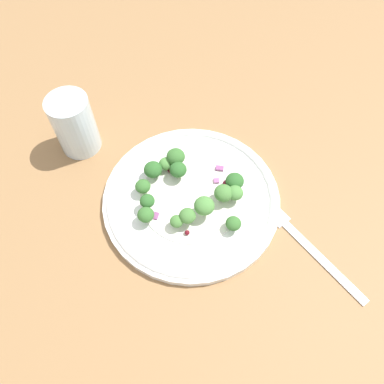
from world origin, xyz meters
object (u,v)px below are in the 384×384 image
at_px(plate, 192,198).
at_px(broccoli_floret_0, 176,157).
at_px(broccoli_floret_2, 146,215).
at_px(fork, 308,245).
at_px(water_glass, 75,125).
at_px(broccoli_floret_1, 167,164).

bearing_deg(plate, broccoli_floret_0, -156.65).
xyz_separation_m(plate, broccoli_floret_2, (0.04, -0.06, 0.02)).
distance_m(broccoli_floret_0, fork, 0.24).
relative_size(broccoli_floret_0, water_glass, 0.29).
height_order(plate, broccoli_floret_1, broccoli_floret_1).
distance_m(fork, water_glass, 0.40).
bearing_deg(broccoli_floret_2, plate, 122.77).
bearing_deg(broccoli_floret_2, broccoli_floret_0, 158.73).
bearing_deg(fork, plate, -113.05).
bearing_deg(fork, water_glass, -116.70).
xyz_separation_m(fork, water_glass, (-0.18, -0.36, 0.05)).
distance_m(broccoli_floret_2, water_glass, 0.19).
height_order(broccoli_floret_0, fork, broccoli_floret_0).
bearing_deg(broccoli_floret_2, water_glass, -140.35).
bearing_deg(plate, water_glass, -119.80).
height_order(broccoli_floret_0, broccoli_floret_1, broccoli_floret_0).
bearing_deg(water_glass, fork, 63.30).
relative_size(fork, water_glass, 1.54).
xyz_separation_m(broccoli_floret_1, water_glass, (-0.06, -0.15, 0.02)).
bearing_deg(broccoli_floret_0, water_glass, -106.73).
height_order(broccoli_floret_1, water_glass, water_glass).
xyz_separation_m(broccoli_floret_1, broccoli_floret_2, (0.09, -0.02, 0.00)).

